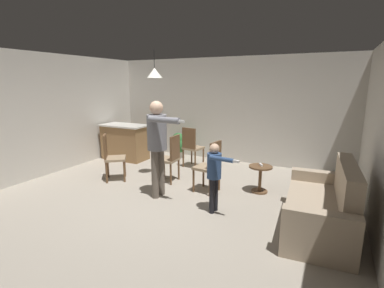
% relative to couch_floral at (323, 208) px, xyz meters
% --- Properties ---
extents(ground, '(7.68, 7.68, 0.00)m').
position_rel_couch_floral_xyz_m(ground, '(-2.55, -0.25, -0.33)').
color(ground, '#9E9384').
extents(wall_back, '(6.40, 0.10, 2.70)m').
position_rel_couch_floral_xyz_m(wall_back, '(-2.55, 2.95, 1.02)').
color(wall_back, beige).
rests_on(wall_back, ground).
extents(wall_left, '(0.10, 6.40, 2.70)m').
position_rel_couch_floral_xyz_m(wall_left, '(-5.75, -0.25, 1.02)').
color(wall_left, beige).
rests_on(wall_left, ground).
extents(couch_floral, '(0.96, 1.85, 1.00)m').
position_rel_couch_floral_xyz_m(couch_floral, '(0.00, 0.00, 0.00)').
color(couch_floral, tan).
rests_on(couch_floral, ground).
extents(kitchen_counter, '(1.26, 0.66, 0.95)m').
position_rel_couch_floral_xyz_m(kitchen_counter, '(-5.00, 1.76, 0.15)').
color(kitchen_counter, olive).
rests_on(kitchen_counter, ground).
extents(side_table_by_couch, '(0.44, 0.44, 0.52)m').
position_rel_couch_floral_xyz_m(side_table_by_couch, '(-1.13, 1.03, -0.00)').
color(side_table_by_couch, brown).
rests_on(side_table_by_couch, ground).
extents(person_adult, '(0.85, 0.53, 1.75)m').
position_rel_couch_floral_xyz_m(person_adult, '(-2.74, -0.01, 0.76)').
color(person_adult, '#60564C').
rests_on(person_adult, ground).
extents(person_child, '(0.58, 0.37, 1.14)m').
position_rel_couch_floral_xyz_m(person_child, '(-1.58, -0.15, 0.37)').
color(person_child, black).
rests_on(person_child, ground).
extents(dining_chair_by_counter, '(0.47, 0.47, 1.00)m').
position_rel_couch_floral_xyz_m(dining_chair_by_counter, '(-1.98, 0.60, 0.21)').
color(dining_chair_by_counter, brown).
rests_on(dining_chair_by_counter, ground).
extents(dining_chair_near_wall, '(0.48, 0.48, 1.00)m').
position_rel_couch_floral_xyz_m(dining_chair_near_wall, '(-3.02, 1.89, 0.21)').
color(dining_chair_near_wall, brown).
rests_on(dining_chair_near_wall, ground).
extents(dining_chair_centre_back, '(0.59, 0.59, 1.00)m').
position_rel_couch_floral_xyz_m(dining_chair_centre_back, '(-4.12, 0.28, 0.21)').
color(dining_chair_centre_back, brown).
rests_on(dining_chair_centre_back, ground).
extents(dining_chair_spare, '(0.44, 0.44, 1.00)m').
position_rel_couch_floral_xyz_m(dining_chair_spare, '(-2.96, 0.76, 0.21)').
color(dining_chair_spare, brown).
rests_on(dining_chair_spare, ground).
extents(potted_plant_corner, '(0.46, 0.46, 0.71)m').
position_rel_couch_floral_xyz_m(potted_plant_corner, '(-3.74, 2.49, 0.06)').
color(potted_plant_corner, '#B7B2AD').
rests_on(potted_plant_corner, ground).
extents(spare_remote_on_table, '(0.10, 0.13, 0.04)m').
position_rel_couch_floral_xyz_m(spare_remote_on_table, '(-1.13, 1.06, 0.21)').
color(spare_remote_on_table, white).
rests_on(spare_remote_on_table, side_table_by_couch).
extents(ceiling_light_pendant, '(0.32, 0.32, 0.55)m').
position_rel_couch_floral_xyz_m(ceiling_light_pendant, '(-3.31, 0.79, 1.92)').
color(ceiling_light_pendant, silver).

